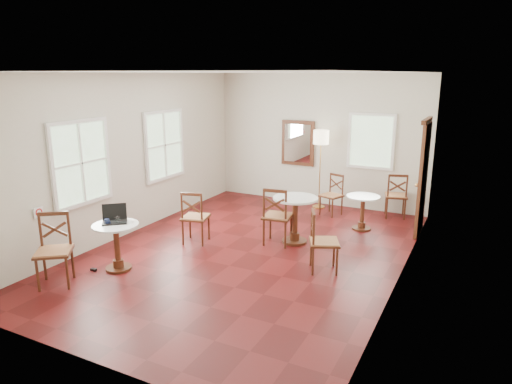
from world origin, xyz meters
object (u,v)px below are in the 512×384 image
Objects in this scene: cafe_table_back at (363,209)px; navy_mug at (107,222)px; chair_mid_b at (322,241)px; floor_lamp at (321,142)px; laptop at (115,218)px; water_glass at (118,220)px; cafe_table_mid at (295,215)px; chair_mid_a at (277,216)px; cafe_table_near at (117,242)px; mouse at (110,223)px; power_adapter at (94,270)px; chair_near_b at (54,250)px; chair_back_b at (332,195)px; chair_back_a at (396,195)px; chair_near_a at (195,217)px.

cafe_table_back is 6.24× the size of navy_mug.
chair_mid_b is 0.54× the size of floor_lamp.
water_glass is at bearing -65.67° from laptop.
chair_mid_a is at bearing -139.42° from cafe_table_mid.
cafe_table_near is at bearing -99.22° from water_glass.
cafe_table_near is 0.35m from navy_mug.
mouse is (-1.83, -2.17, 0.23)m from chair_mid_a.
cafe_table_mid is 9.15× the size of power_adapter.
navy_mug is at bearing 41.89° from chair_mid_a.
chair_mid_a is at bearing 50.08° from water_glass.
floor_lamp is 5.50m from power_adapter.
cafe_table_mid is at bearing 5.96° from laptop.
chair_near_b reaches higher than water_glass.
navy_mug is at bearing -129.36° from cafe_table_back.
floor_lamp reaches higher than laptop.
mouse is at bearing -160.56° from cafe_table_near.
power_adapter is at bearing -111.73° from floor_lamp.
chair_back_b is 10.06× the size of mouse.
chair_mid_a is 1.09× the size of chair_mid_b.
navy_mug is (-2.11, -2.41, 0.26)m from cafe_table_mid.
chair_back_b is at bearing 64.02° from water_glass.
chair_back_a is 10.46× the size of power_adapter.
chair_near_b reaches higher than cafe_table_back.
chair_near_a is at bearing -111.42° from floor_lamp.
water_glass is at bearing 42.24° from chair_mid_a.
laptop reaches higher than power_adapter.
chair_near_b is 5.68m from chair_back_b.
cafe_table_mid is at bearing 49.55° from cafe_table_near.
chair_near_b is 11.92× the size of mouse.
floor_lamp is 5.08m from mouse.
chair_mid_b is (-0.06, -2.23, 0.06)m from cafe_table_back.
cafe_table_back is 4.73m from mouse.
floor_lamp is 3.69× the size of laptop.
cafe_table_back is 0.70× the size of chair_near_a.
chair_near_a is 0.55× the size of floor_lamp.
chair_near_a reaches higher than navy_mug.
mouse is 0.80m from power_adapter.
cafe_table_near is 4.78m from chair_back_b.
chair_back_b is at bearing 140.91° from cafe_table_back.
water_glass is at bearing -129.12° from cafe_table_back.
mouse is 0.12m from water_glass.
chair_mid_a reaches higher than chair_mid_b.
cafe_table_back is 5.03m from power_adapter.
laptop is at bearing 38.65° from chair_back_a.
cafe_table_back is 1.88m from chair_mid_a.
chair_back_a is (0.50, 3.32, 0.00)m from chair_mid_b.
chair_back_b is 8.08× the size of navy_mug.
cafe_table_near is 2.77m from chair_mid_a.
cafe_table_near is 0.38m from laptop.
power_adapter is at bearing -97.96° from chair_back_b.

